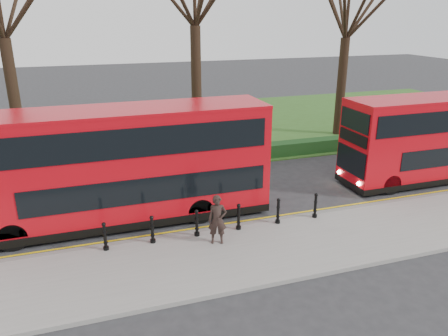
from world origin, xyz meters
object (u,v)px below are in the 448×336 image
object	(u,v)px
pedestrian	(217,220)
bollard_row	(218,220)
bus_rear	(444,138)
bus_lead	(122,167)

from	to	relation	value
pedestrian	bollard_row	bearing A→B (deg)	87.54
bus_rear	bus_lead	bearing A→B (deg)	179.80
bollard_row	bus_lead	bearing A→B (deg)	142.24
bollard_row	bus_lead	world-z (taller)	bus_lead
bus_lead	bus_rear	size ratio (longest dim) A/B	1.09
bus_lead	bus_rear	xyz separation A→B (m)	(15.65, -0.05, -0.19)
bus_lead	pedestrian	distance (m)	4.47
pedestrian	bus_lead	bearing A→B (deg)	148.57
bus_lead	pedestrian	xyz separation A→B (m)	(2.89, -3.18, -1.25)
bollard_row	bus_rear	bearing A→B (deg)	10.76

